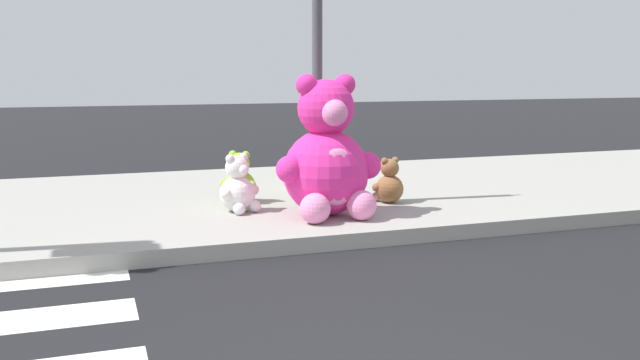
{
  "coord_description": "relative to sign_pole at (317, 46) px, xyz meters",
  "views": [
    {
      "loc": [
        -1.35,
        -2.54,
        1.59
      ],
      "look_at": [
        0.76,
        3.6,
        0.55
      ],
      "focal_mm": 38.37,
      "sensor_mm": 36.0,
      "label": 1
    }
  ],
  "objects": [
    {
      "name": "plush_lime",
      "position": [
        -0.79,
        0.36,
        -1.47
      ],
      "size": [
        0.41,
        0.41,
        0.57
      ],
      "color": "#8CD133",
      "rests_on": "sidewalk"
    },
    {
      "name": "sidewalk",
      "position": [
        -1.0,
        0.8,
        -1.77
      ],
      "size": [
        28.0,
        4.4,
        0.15
      ],
      "primitive_type": "cube",
      "color": "#9E9B93",
      "rests_on": "ground_plane"
    },
    {
      "name": "plush_pink_large",
      "position": [
        -0.1,
        -0.59,
        -1.13
      ],
      "size": [
        1.09,
        0.95,
        1.41
      ],
      "color": "#F22D93",
      "rests_on": "sidewalk"
    },
    {
      "name": "plush_white",
      "position": [
        -0.9,
        -0.12,
        -1.46
      ],
      "size": [
        0.43,
        0.43,
        0.6
      ],
      "color": "white",
      "rests_on": "sidewalk"
    },
    {
      "name": "sign_pole",
      "position": [
        0.0,
        0.0,
        0.0
      ],
      "size": [
        0.56,
        0.11,
        3.2
      ],
      "color": "#4C4C51",
      "rests_on": "sidewalk"
    },
    {
      "name": "plush_yellow",
      "position": [
        0.18,
        0.97,
        -1.48
      ],
      "size": [
        0.39,
        0.4,
        0.55
      ],
      "color": "yellow",
      "rests_on": "sidewalk"
    },
    {
      "name": "plush_brown",
      "position": [
        0.77,
        -0.17,
        -1.5
      ],
      "size": [
        0.39,
        0.35,
        0.51
      ],
      "color": "olive",
      "rests_on": "sidewalk"
    }
  ]
}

